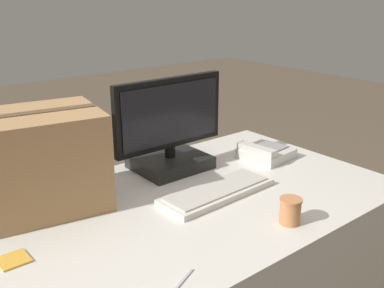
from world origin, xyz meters
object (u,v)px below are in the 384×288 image
at_px(desk_phone, 265,153).
at_px(paper_cup_right, 290,211).
at_px(keyboard, 217,191).
at_px(cardboard_box, 42,160).
at_px(monitor, 170,135).
at_px(sticky_note_pad, 14,260).

relative_size(desk_phone, paper_cup_right, 2.50).
bearing_deg(keyboard, cardboard_box, 146.93).
relative_size(monitor, paper_cup_right, 5.88).
distance_m(monitor, paper_cup_right, 0.62).
relative_size(monitor, cardboard_box, 1.16).
relative_size(desk_phone, cardboard_box, 0.49).
distance_m(monitor, desk_phone, 0.44).
distance_m(keyboard, sticky_note_pad, 0.72).
height_order(monitor, paper_cup_right, monitor).
height_order(paper_cup_right, sticky_note_pad, paper_cup_right).
distance_m(monitor, sticky_note_pad, 0.80).
bearing_deg(sticky_note_pad, desk_phone, 5.12).
height_order(monitor, keyboard, monitor).
bearing_deg(paper_cup_right, keyboard, 97.78).
relative_size(paper_cup_right, sticky_note_pad, 1.09).
xyz_separation_m(keyboard, sticky_note_pad, (-0.72, 0.04, -0.01)).
bearing_deg(desk_phone, cardboard_box, 163.87).
height_order(keyboard, cardboard_box, cardboard_box).
bearing_deg(desk_phone, sticky_note_pad, 179.06).
distance_m(cardboard_box, sticky_note_pad, 0.37).
bearing_deg(cardboard_box, desk_phone, -10.07).
height_order(keyboard, paper_cup_right, paper_cup_right).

